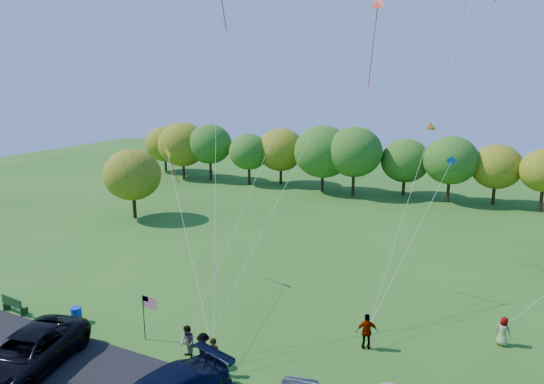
{
  "coord_description": "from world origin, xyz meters",
  "views": [
    {
      "loc": [
        10.79,
        -17.75,
        13.59
      ],
      "look_at": [
        -0.86,
        6.0,
        7.38
      ],
      "focal_mm": 32.0,
      "sensor_mm": 36.0,
      "label": 1
    }
  ],
  "objects_px": {
    "flyer_c": "(203,350)",
    "minivan_dark": "(26,353)",
    "park_bench": "(13,304)",
    "trash_barrel": "(76,315)",
    "flyer_b": "(187,343)",
    "flyer_d": "(367,331)",
    "flyer_e": "(503,331)",
    "flyer_a": "(214,357)"
  },
  "relations": [
    {
      "from": "flyer_c",
      "to": "minivan_dark",
      "type": "bearing_deg",
      "value": 65.07
    },
    {
      "from": "minivan_dark",
      "to": "park_bench",
      "type": "relative_size",
      "value": 3.54
    },
    {
      "from": "park_bench",
      "to": "flyer_c",
      "type": "bearing_deg",
      "value": 6.16
    },
    {
      "from": "park_bench",
      "to": "trash_barrel",
      "type": "relative_size",
      "value": 2.06
    },
    {
      "from": "flyer_b",
      "to": "flyer_d",
      "type": "xyz_separation_m",
      "value": [
        7.69,
        4.86,
        0.07
      ]
    },
    {
      "from": "flyer_c",
      "to": "park_bench",
      "type": "relative_size",
      "value": 0.92
    },
    {
      "from": "flyer_e",
      "to": "park_bench",
      "type": "bearing_deg",
      "value": 34.85
    },
    {
      "from": "minivan_dark",
      "to": "flyer_c",
      "type": "distance_m",
      "value": 8.3
    },
    {
      "from": "flyer_b",
      "to": "flyer_c",
      "type": "relative_size",
      "value": 1.03
    },
    {
      "from": "flyer_e",
      "to": "trash_barrel",
      "type": "xyz_separation_m",
      "value": [
        -21.89,
        -8.03,
        -0.33
      ]
    },
    {
      "from": "minivan_dark",
      "to": "park_bench",
      "type": "bearing_deg",
      "value": 135.91
    },
    {
      "from": "flyer_c",
      "to": "trash_barrel",
      "type": "height_order",
      "value": "flyer_c"
    },
    {
      "from": "flyer_c",
      "to": "flyer_e",
      "type": "distance_m",
      "value": 15.45
    },
    {
      "from": "flyer_a",
      "to": "trash_barrel",
      "type": "xyz_separation_m",
      "value": [
        -9.8,
        0.82,
        -0.47
      ]
    },
    {
      "from": "flyer_d",
      "to": "flyer_c",
      "type": "bearing_deg",
      "value": 12.37
    },
    {
      "from": "flyer_d",
      "to": "park_bench",
      "type": "height_order",
      "value": "flyer_d"
    },
    {
      "from": "flyer_e",
      "to": "minivan_dark",
      "type": "bearing_deg",
      "value": 47.99
    },
    {
      "from": "flyer_c",
      "to": "flyer_d",
      "type": "distance_m",
      "value": 8.33
    },
    {
      "from": "flyer_d",
      "to": "flyer_b",
      "type": "bearing_deg",
      "value": 7.73
    },
    {
      "from": "flyer_b",
      "to": "flyer_e",
      "type": "xyz_separation_m",
      "value": [
        13.97,
        8.3,
        -0.1
      ]
    },
    {
      "from": "flyer_a",
      "to": "flyer_c",
      "type": "distance_m",
      "value": 0.94
    },
    {
      "from": "flyer_d",
      "to": "flyer_e",
      "type": "relative_size",
      "value": 1.22
    },
    {
      "from": "flyer_c",
      "to": "trash_barrel",
      "type": "bearing_deg",
      "value": 32.93
    },
    {
      "from": "flyer_a",
      "to": "park_bench",
      "type": "height_order",
      "value": "flyer_a"
    },
    {
      "from": "flyer_e",
      "to": "trash_barrel",
      "type": "bearing_deg",
      "value": 36.26
    },
    {
      "from": "minivan_dark",
      "to": "flyer_a",
      "type": "bearing_deg",
      "value": 11.93
    },
    {
      "from": "flyer_b",
      "to": "flyer_d",
      "type": "relative_size",
      "value": 0.92
    },
    {
      "from": "flyer_c",
      "to": "flyer_b",
      "type": "bearing_deg",
      "value": 27.85
    },
    {
      "from": "flyer_b",
      "to": "flyer_c",
      "type": "distance_m",
      "value": 1.05
    },
    {
      "from": "minivan_dark",
      "to": "flyer_e",
      "type": "bearing_deg",
      "value": 19.28
    },
    {
      "from": "flyer_e",
      "to": "park_bench",
      "type": "relative_size",
      "value": 0.84
    },
    {
      "from": "flyer_d",
      "to": "park_bench",
      "type": "relative_size",
      "value": 1.03
    },
    {
      "from": "flyer_b",
      "to": "minivan_dark",
      "type": "bearing_deg",
      "value": -109.95
    },
    {
      "from": "flyer_c",
      "to": "trash_barrel",
      "type": "relative_size",
      "value": 1.89
    },
    {
      "from": "flyer_b",
      "to": "flyer_d",
      "type": "distance_m",
      "value": 9.1
    },
    {
      "from": "flyer_c",
      "to": "flyer_d",
      "type": "bearing_deg",
      "value": -107.5
    },
    {
      "from": "minivan_dark",
      "to": "flyer_d",
      "type": "height_order",
      "value": "flyer_d"
    },
    {
      "from": "flyer_b",
      "to": "park_bench",
      "type": "height_order",
      "value": "flyer_b"
    },
    {
      "from": "flyer_a",
      "to": "flyer_b",
      "type": "bearing_deg",
      "value": 151.93
    },
    {
      "from": "flyer_d",
      "to": "park_bench",
      "type": "bearing_deg",
      "value": -9.3
    },
    {
      "from": "flyer_a",
      "to": "flyer_e",
      "type": "distance_m",
      "value": 14.99
    },
    {
      "from": "flyer_a",
      "to": "flyer_d",
      "type": "relative_size",
      "value": 0.96
    }
  ]
}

